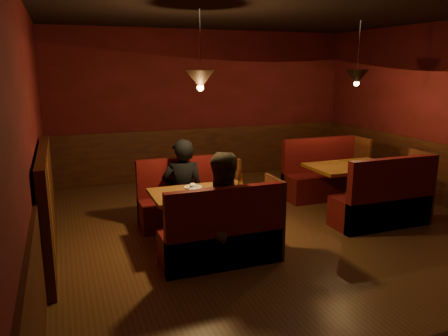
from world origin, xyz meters
name	(u,v)px	position (x,y,z in m)	size (l,w,h in m)	color
room	(269,160)	(-0.28, 0.05, 1.05)	(6.02, 7.02, 2.92)	brown
main_table	(203,203)	(-1.10, 0.25, 0.52)	(1.26, 0.77, 0.88)	brown
main_bench_far	(189,203)	(-1.09, 0.96, 0.30)	(1.39, 0.50, 0.95)	#36080D
main_bench_near	(224,239)	(-1.09, -0.47, 0.30)	(1.39, 0.50, 0.95)	#36080D
second_table	(350,177)	(1.43, 0.66, 0.54)	(1.28, 0.82, 0.72)	brown
second_bench_far	(323,179)	(1.46, 1.42, 0.32)	(1.42, 0.53, 1.01)	#36080D
second_bench_near	(385,204)	(1.46, -0.11, 0.32)	(1.42, 0.53, 1.01)	#36080D
diner_a	(183,171)	(-1.18, 0.89, 0.80)	(0.58, 0.38, 1.60)	black
diner_b	(228,194)	(-1.03, -0.44, 0.82)	(0.80, 0.62, 1.64)	#352E21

